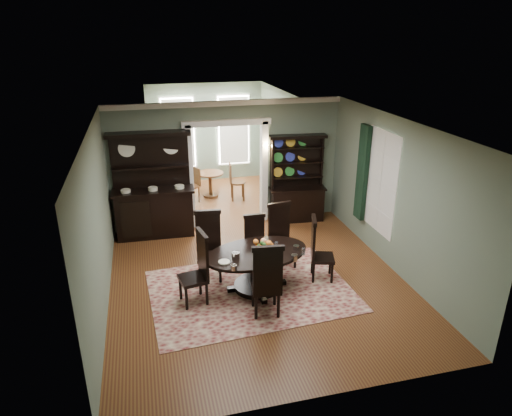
{
  "coord_description": "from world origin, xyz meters",
  "views": [
    {
      "loc": [
        -1.89,
        -7.32,
        4.56
      ],
      "look_at": [
        0.1,
        0.6,
        1.29
      ],
      "focal_mm": 32.0,
      "sensor_mm": 36.0,
      "label": 1
    }
  ],
  "objects": [
    {
      "name": "chair_end_right",
      "position": [
        1.12,
        -0.11,
        0.66
      ],
      "size": [
        0.56,
        0.57,
        1.27
      ],
      "rotation": [
        0.0,
        0.0,
        -1.86
      ],
      "color": "black",
      "rests_on": "rug"
    },
    {
      "name": "chair_far_right",
      "position": [
        0.62,
        0.63,
        0.69
      ],
      "size": [
        0.56,
        0.54,
        1.32
      ],
      "rotation": [
        0.0,
        0.0,
        3.32
      ],
      "color": "black",
      "rests_on": "rug"
    },
    {
      "name": "wall_sconce",
      "position": [
        0.95,
        2.85,
        1.89
      ],
      "size": [
        0.27,
        0.21,
        0.21
      ],
      "color": "gold",
      "rests_on": "back_wall_right"
    },
    {
      "name": "right_window",
      "position": [
        2.69,
        0.93,
        1.6
      ],
      "size": [
        0.15,
        1.47,
        2.12
      ],
      "color": "white",
      "rests_on": "wall_right"
    },
    {
      "name": "parlor_table",
      "position": [
        -0.15,
        4.94,
        0.46
      ],
      "size": [
        0.77,
        0.77,
        0.71
      ],
      "color": "#5A3219",
      "rests_on": "parlor_floor"
    },
    {
      "name": "chair_far_mid",
      "position": [
        0.08,
        0.57,
        0.6
      ],
      "size": [
        0.44,
        0.41,
        1.15
      ],
      "rotation": [
        0.0,
        0.0,
        3.13
      ],
      "color": "black",
      "rests_on": "rug"
    },
    {
      "name": "room",
      "position": [
        0.0,
        0.04,
        1.58
      ],
      "size": [
        5.51,
        6.01,
        3.01
      ],
      "color": "brown",
      "rests_on": "ground"
    },
    {
      "name": "chair_far_left",
      "position": [
        -0.85,
        0.51,
        0.71
      ],
      "size": [
        0.54,
        0.52,
        1.34
      ],
      "rotation": [
        0.0,
        0.0,
        3.04
      ],
      "color": "black",
      "rests_on": "rug"
    },
    {
      "name": "parlor_chair_left",
      "position": [
        -0.66,
        4.65,
        0.52
      ],
      "size": [
        0.46,
        0.46,
        0.96
      ],
      "rotation": [
        0.0,
        0.0,
        2.0
      ],
      "color": "#5A3219",
      "rests_on": "parlor_floor"
    },
    {
      "name": "dining_table",
      "position": [
        -0.08,
        -0.19,
        0.53
      ],
      "size": [
        2.13,
        2.1,
        0.76
      ],
      "rotation": [
        0.0,
        0.0,
        0.2
      ],
      "color": "black",
      "rests_on": "rug"
    },
    {
      "name": "doorway_trim",
      "position": [
        0.0,
        3.0,
        1.62
      ],
      "size": [
        2.08,
        0.25,
        2.57
      ],
      "color": "silver",
      "rests_on": "floor"
    },
    {
      "name": "parlor",
      "position": [
        0.0,
        5.53,
        1.52
      ],
      "size": [
        3.51,
        3.5,
        3.01
      ],
      "color": "brown",
      "rests_on": "ground"
    },
    {
      "name": "sideboard",
      "position": [
        -1.78,
        2.72,
        0.84
      ],
      "size": [
        1.85,
        0.71,
        2.41
      ],
      "rotation": [
        0.0,
        0.0,
        -0.04
      ],
      "color": "black",
      "rests_on": "floor"
    },
    {
      "name": "rug",
      "position": [
        -0.21,
        -0.25,
        0.01
      ],
      "size": [
        3.77,
        2.78,
        0.01
      ],
      "primitive_type": "cube",
      "rotation": [
        0.0,
        0.0,
        0.06
      ],
      "color": "maroon",
      "rests_on": "floor"
    },
    {
      "name": "chair_near",
      "position": [
        -0.14,
        -1.08,
        0.72
      ],
      "size": [
        0.55,
        0.53,
        1.36
      ],
      "rotation": [
        0.0,
        0.0,
        -0.12
      ],
      "color": "black",
      "rests_on": "rug"
    },
    {
      "name": "centerpiece",
      "position": [
        0.01,
        -0.27,
        0.84
      ],
      "size": [
        1.59,
        1.02,
        0.26
      ],
      "color": "silver",
      "rests_on": "dining_table"
    },
    {
      "name": "chair_end_left",
      "position": [
        -1.16,
        -0.34,
        0.7
      ],
      "size": [
        0.55,
        0.57,
        1.33
      ],
      "rotation": [
        0.0,
        0.0,
        1.76
      ],
      "color": "black",
      "rests_on": "rug"
    },
    {
      "name": "welsh_dresser",
      "position": [
        1.69,
        2.77,
        0.78
      ],
      "size": [
        1.42,
        0.64,
        2.15
      ],
      "rotation": [
        0.0,
        0.0,
        -0.1
      ],
      "color": "black",
      "rests_on": "floor"
    },
    {
      "name": "parlor_chair_right",
      "position": [
        0.48,
        4.52,
        0.56
      ],
      "size": [
        0.45,
        0.44,
        1.05
      ],
      "rotation": [
        0.0,
        0.0,
        -1.66
      ],
      "color": "#5A3219",
      "rests_on": "parlor_floor"
    }
  ]
}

